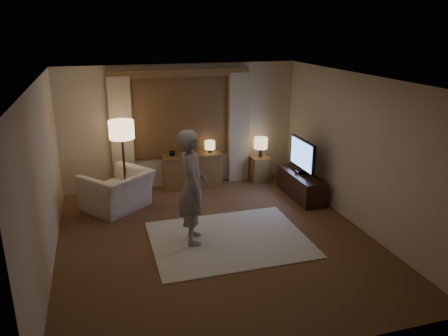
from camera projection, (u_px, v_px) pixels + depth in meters
name	position (u px, v px, depth m)	size (l,w,h in m)	color
room	(208.00, 153.00, 7.19)	(5.04, 5.54, 2.64)	brown
rug	(229.00, 239.00, 7.15)	(2.50, 2.00, 0.02)	beige
sideboard	(192.00, 172.00, 9.37)	(1.20, 0.40, 0.70)	brown
picture_frame	(192.00, 151.00, 9.22)	(0.16, 0.02, 0.20)	brown
plant	(173.00, 151.00, 9.10)	(0.17, 0.13, 0.30)	#999999
table_lamp_sideboard	(210.00, 146.00, 9.30)	(0.22, 0.22, 0.30)	black
floor_lamp	(122.00, 134.00, 8.27)	(0.48, 0.48, 1.64)	black
armchair	(117.00, 191.00, 8.23)	(1.14, 0.99, 0.74)	beige
side_table	(260.00, 169.00, 9.76)	(0.40, 0.40, 0.56)	brown
table_lamp_side	(261.00, 144.00, 9.57)	(0.30, 0.30, 0.44)	black
tv_stand	(301.00, 185.00, 8.86)	(0.45, 1.40, 0.50)	black
tv	(302.00, 155.00, 8.65)	(0.24, 0.98, 0.71)	black
person	(192.00, 187.00, 6.81)	(0.67, 0.44, 1.84)	gray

